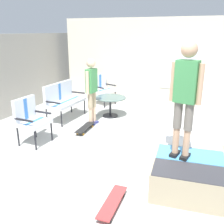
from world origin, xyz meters
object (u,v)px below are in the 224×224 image
Objects in this scene: patio_bench at (63,97)px; person_skater at (185,92)px; skateboard_spare at (112,202)px; person_watching at (92,87)px; patio_chair_near_house at (102,86)px; skateboard_by_bench at (85,128)px; skate_ramp at (191,167)px; patio_chair_by_wall at (30,116)px; patio_table at (110,103)px.

person_skater is at bearing -119.98° from patio_bench.
person_watching is at bearing 31.39° from skateboard_spare.
patio_chair_near_house is 2.52m from skateboard_by_bench.
skate_ramp is 1.47× the size of patio_bench.
patio_chair_by_wall is at bearing 177.51° from patio_chair_near_house.
patio_bench is (1.88, 3.68, 0.38)m from skate_ramp.
person_skater reaches higher than patio_table.
patio_chair_by_wall is (0.21, 3.44, 0.38)m from skate_ramp.
skateboard_spare is (-1.00, 0.75, -1.45)m from person_skater.
skateboard_spare is at bearing 140.87° from skate_ramp.
skateboard_by_bench is (-0.60, -1.01, -0.53)m from patio_bench.
patio_bench is 1.83m from patio_chair_near_house.
person_skater is at bearing -140.72° from patio_chair_near_house.
person_watching reaches higher than patio_table.
person_skater is (-2.71, -2.36, 1.13)m from patio_table.
patio_chair_by_wall is 2.54m from patio_table.
patio_chair_by_wall is 1.26× the size of skateboard_by_bench.
skate_ramp is at bearing -51.69° from person_skater.
person_watching is 0.97× the size of person_skater.
patio_bench is 4.15m from person_skater.
skateboard_by_bench is (-0.53, -0.06, -0.93)m from person_watching.
person_skater is 2.22× the size of skateboard_spare.
patio_bench reaches higher than patio_table.
patio_bench is 4.12m from skateboard_spare.
skateboard_spare is at bearing -156.67° from patio_table.
patio_bench is 1.69m from patio_chair_by_wall.
person_watching is (-0.07, -0.95, 0.40)m from patio_bench.
skate_ramp is 2.30× the size of skateboard_by_bench.
person_skater reaches higher than skateboard_by_bench.
patio_table is 1.34m from skateboard_by_bench.
patio_chair_near_house is (1.78, -0.39, -0.00)m from patio_bench.
skate_ramp is 4.15m from patio_bench.
patio_bench is at bearing 121.04° from patio_table.
person_watching is (-0.76, 0.20, 0.61)m from patio_table.
patio_chair_near_house is at bearing 41.92° from skate_ramp.
skateboard_spare is (-2.96, -1.80, -0.93)m from person_watching.
patio_chair_by_wall is 1.42m from skateboard_by_bench.
skate_ramp is 1.83× the size of patio_chair_by_wall.
person_watching reaches higher than skate_ramp.
person_watching reaches higher than patio_chair_by_wall.
person_skater is (-1.95, -2.56, 0.51)m from person_watching.
person_watching is at bearing 56.47° from skate_ramp.
patio_table is 1.00m from person_watching.
person_skater is 3.21m from skateboard_by_bench.
patio_chair_near_house is 5.00m from person_skater.
skateboard_spare is at bearing -148.61° from person_watching.
patio_table is 1.11× the size of skateboard_spare.
patio_table is at bearing -58.96° from patio_bench.
patio_chair_near_house is at bearing 39.28° from person_skater.
skateboard_spare is at bearing -137.71° from patio_bench.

